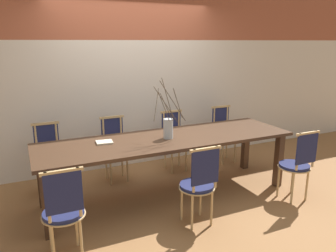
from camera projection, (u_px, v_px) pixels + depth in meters
ground_plane at (168, 195)px, 4.25m from camera, size 16.00×16.00×0.00m
wall_rear at (132, 64)px, 4.99m from camera, size 12.00×0.06×3.20m
dining_table at (168, 144)px, 4.08m from camera, size 3.19×0.93×0.78m
chair_near_leftend at (64, 210)px, 2.88m from camera, size 0.39×0.39×0.91m
chair_near_left at (199, 182)px, 3.44m from camera, size 0.39×0.39×0.91m
chair_near_center at (298, 163)px, 4.00m from camera, size 0.39×0.39×0.91m
chair_far_leftend at (49, 155)px, 4.27m from camera, size 0.39×0.39×0.91m
chair_far_left at (115, 146)px, 4.63m from camera, size 0.39×0.39×0.91m
chair_far_center at (174, 138)px, 5.01m from camera, size 0.39×0.39×0.91m
chair_far_right at (224, 132)px, 5.37m from camera, size 0.39×0.39×0.91m
vase_centerpiece at (168, 127)px, 4.00m from camera, size 0.39×0.41×0.75m
book_stack at (104, 142)px, 3.85m from camera, size 0.20×0.18×0.02m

